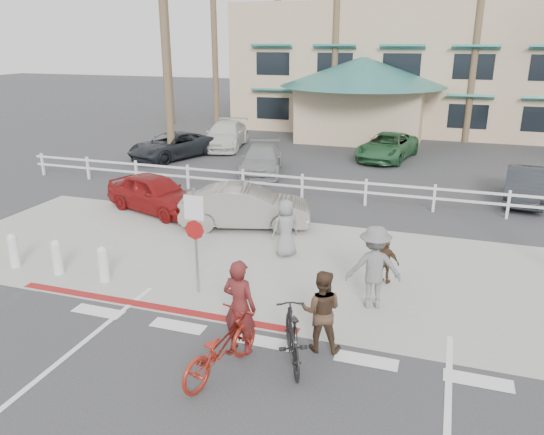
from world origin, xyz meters
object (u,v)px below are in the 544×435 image
(car_red_compact, at_px, (155,193))
(bike_black, at_px, (292,336))
(car_white_sedan, at_px, (245,207))
(bike_red, at_px, (221,347))
(sign_post, at_px, (196,236))

(car_red_compact, bearing_deg, bike_black, -116.31)
(car_white_sedan, distance_m, car_red_compact, 3.65)
(bike_red, bearing_deg, bike_black, -132.28)
(car_white_sedan, bearing_deg, car_red_compact, 65.29)
(sign_post, xyz_separation_m, bike_red, (1.84, -2.82, -0.91))
(sign_post, distance_m, bike_black, 3.74)
(bike_red, distance_m, car_white_sedan, 7.96)
(sign_post, bearing_deg, bike_black, -35.03)
(bike_black, xyz_separation_m, car_white_sedan, (-3.59, 6.83, 0.12))
(sign_post, distance_m, car_white_sedan, 4.85)
(sign_post, height_order, bike_black, sign_post)
(sign_post, height_order, car_white_sedan, sign_post)
(bike_red, xyz_separation_m, bike_black, (1.13, 0.74, 0.01))
(bike_red, bearing_deg, car_red_compact, -38.63)
(sign_post, bearing_deg, car_white_sedan, 97.37)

